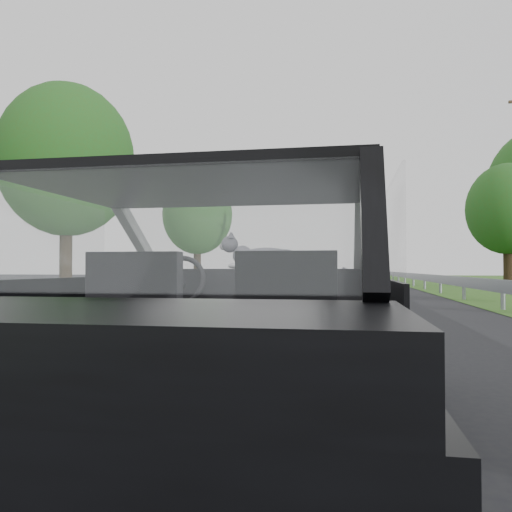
% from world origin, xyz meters
% --- Properties ---
extents(ground, '(140.00, 140.00, 0.00)m').
position_xyz_m(ground, '(0.00, 0.00, 0.00)').
color(ground, '#272729').
rests_on(ground, ground).
extents(subject_car, '(1.80, 4.00, 1.45)m').
position_xyz_m(subject_car, '(0.00, 0.00, 0.72)').
color(subject_car, black).
rests_on(subject_car, ground).
extents(dashboard, '(1.58, 0.45, 0.30)m').
position_xyz_m(dashboard, '(0.00, 0.62, 0.85)').
color(dashboard, black).
rests_on(dashboard, subject_car).
extents(driver_seat, '(0.50, 0.72, 0.42)m').
position_xyz_m(driver_seat, '(-0.40, -0.29, 0.88)').
color(driver_seat, black).
rests_on(driver_seat, subject_car).
extents(passenger_seat, '(0.50, 0.72, 0.42)m').
position_xyz_m(passenger_seat, '(0.40, -0.29, 0.88)').
color(passenger_seat, black).
rests_on(passenger_seat, subject_car).
extents(steering_wheel, '(0.36, 0.36, 0.04)m').
position_xyz_m(steering_wheel, '(-0.40, 0.33, 0.92)').
color(steering_wheel, black).
rests_on(steering_wheel, dashboard).
extents(cat, '(0.60, 0.23, 0.26)m').
position_xyz_m(cat, '(0.14, 0.64, 1.09)').
color(cat, slate).
rests_on(cat, dashboard).
extents(guardrail, '(0.05, 90.00, 0.32)m').
position_xyz_m(guardrail, '(4.30, 10.00, 0.58)').
color(guardrail, gray).
rests_on(guardrail, ground).
extents(other_car, '(2.02, 4.66, 1.51)m').
position_xyz_m(other_car, '(-0.77, 18.94, 0.75)').
color(other_car, '#AAB1BF').
rests_on(other_car, ground).
extents(tree_2, '(5.24, 5.24, 6.47)m').
position_xyz_m(tree_2, '(9.31, 25.90, 3.24)').
color(tree_2, '#1E6021').
rests_on(tree_2, ground).
extents(tree_5, '(7.58, 7.58, 8.92)m').
position_xyz_m(tree_5, '(-11.44, 17.27, 4.46)').
color(tree_5, '#1E6021').
rests_on(tree_5, ground).
extents(tree_6, '(4.85, 4.85, 7.19)m').
position_xyz_m(tree_6, '(-9.21, 29.72, 3.60)').
color(tree_6, '#1E6021').
rests_on(tree_6, ground).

